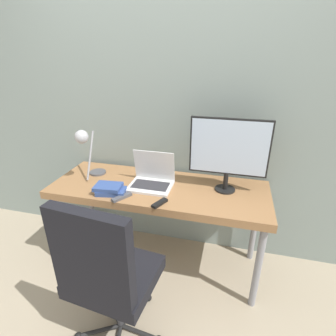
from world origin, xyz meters
name	(u,v)px	position (x,y,z in m)	size (l,w,h in m)	color
ground_plane	(149,288)	(0.00, 0.00, 0.00)	(12.00, 12.00, 0.00)	tan
wall_back	(170,109)	(0.00, 0.69, 1.30)	(8.00, 0.05, 2.60)	gray
desk	(159,194)	(0.00, 0.31, 0.70)	(1.70, 0.62, 0.76)	#996B42
laptop	(152,179)	(-0.06, 0.32, 0.82)	(0.33, 0.26, 0.27)	silver
monitor	(229,150)	(0.51, 0.39, 1.09)	(0.56, 0.15, 0.55)	black
desk_lamp	(86,146)	(-0.58, 0.28, 1.06)	(0.14, 0.29, 0.43)	#4C4C51
office_chair	(106,272)	(-0.09, -0.44, 0.59)	(0.57, 0.58, 1.06)	black
book_stack	(110,189)	(-0.32, 0.12, 0.80)	(0.25, 0.17, 0.06)	#334C8C
tv_remote	(160,203)	(0.08, 0.06, 0.77)	(0.09, 0.14, 0.02)	black
media_remote	(122,197)	(-0.20, 0.07, 0.77)	(0.12, 0.16, 0.02)	#4C4C51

